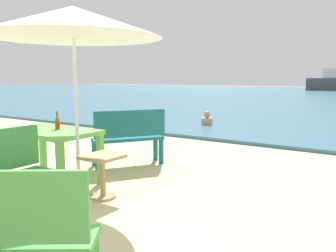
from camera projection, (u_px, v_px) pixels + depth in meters
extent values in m
plane|color=beige|center=(52.00, 219.00, 3.64)|extent=(120.00, 120.00, 0.00)
cube|color=#60B24C|center=(49.00, 132.00, 4.82)|extent=(1.40, 0.80, 0.06)
cube|color=#60B24C|center=(2.00, 157.00, 4.95)|extent=(0.08, 0.08, 0.70)
cube|color=#60B24C|center=(61.00, 170.00, 4.24)|extent=(0.08, 0.08, 0.70)
cube|color=#60B24C|center=(43.00, 149.00, 5.51)|extent=(0.08, 0.08, 0.70)
cube|color=#60B24C|center=(100.00, 159.00, 4.80)|extent=(0.08, 0.08, 0.70)
cylinder|color=brown|center=(57.00, 124.00, 4.80)|extent=(0.06, 0.06, 0.16)
cone|color=brown|center=(57.00, 118.00, 4.79)|extent=(0.06, 0.06, 0.03)
cylinder|color=brown|center=(57.00, 114.00, 4.78)|extent=(0.03, 0.03, 0.09)
cylinder|color=red|center=(57.00, 125.00, 4.80)|extent=(0.07, 0.07, 0.05)
cylinder|color=gold|center=(57.00, 111.00, 4.77)|extent=(0.03, 0.03, 0.01)
cylinder|color=silver|center=(76.00, 105.00, 4.16)|extent=(0.04, 0.04, 2.30)
cone|color=white|center=(73.00, 22.00, 4.02)|extent=(2.10, 2.10, 0.36)
cube|color=tan|center=(102.00, 157.00, 4.21)|extent=(0.44, 0.44, 0.04)
cylinder|color=tan|center=(103.00, 178.00, 4.24)|extent=(0.07, 0.07, 0.50)
cylinder|color=tan|center=(103.00, 196.00, 4.28)|extent=(0.32, 0.32, 0.03)
cube|color=#196066|center=(128.00, 139.00, 5.85)|extent=(0.96, 1.20, 0.05)
cube|color=#196066|center=(130.00, 124.00, 5.66)|extent=(0.70, 1.02, 0.44)
cube|color=#196066|center=(156.00, 148.00, 6.22)|extent=(0.06, 0.06, 0.42)
cube|color=#196066|center=(94.00, 153.00, 5.80)|extent=(0.06, 0.06, 0.42)
cube|color=#196066|center=(161.00, 151.00, 5.96)|extent=(0.06, 0.06, 0.42)
cube|color=#196066|center=(98.00, 157.00, 5.54)|extent=(0.06, 0.06, 0.42)
cube|color=#3D8C42|center=(53.00, 193.00, 3.79)|extent=(0.06, 0.06, 0.42)
cube|color=#3D8C42|center=(37.00, 189.00, 3.94)|extent=(0.06, 0.06, 0.42)
cube|color=#4C9E47|center=(1.00, 240.00, 2.19)|extent=(1.19, 0.98, 0.05)
cylinder|color=tan|center=(207.00, 121.00, 10.42)|extent=(0.34, 0.34, 0.20)
sphere|color=tan|center=(207.00, 114.00, 10.39)|extent=(0.21, 0.21, 0.21)
cube|color=silver|center=(334.00, 73.00, 38.52)|extent=(2.15, 1.38, 1.07)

